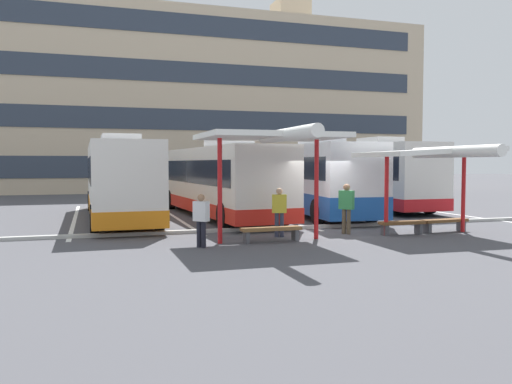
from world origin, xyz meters
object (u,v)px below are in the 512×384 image
object	(u,v)px
coach_bus_2	(310,179)
waiting_shelter_0	(273,138)
coach_bus_0	(119,180)
bench_1	(402,225)
coach_bus_1	(218,181)
coach_bus_3	(366,175)
bench_0	(271,231)
waiting_passenger_2	(279,209)
waiting_shelter_1	(432,154)
waiting_passenger_1	(201,217)
bench_2	(444,222)
waiting_passenger_0	(346,205)

from	to	relation	value
coach_bus_2	waiting_shelter_0	size ratio (longest dim) A/B	2.27
coach_bus_0	bench_1	xyz separation A→B (m)	(8.86, -7.98, -1.34)
coach_bus_1	coach_bus_3	size ratio (longest dim) A/B	1.09
waiting_shelter_0	bench_0	bearing A→B (deg)	90.00
coach_bus_1	waiting_passenger_2	xyz separation A→B (m)	(0.36, -7.10, -0.69)
coach_bus_3	waiting_passenger_2	bearing A→B (deg)	-132.20
waiting_shelter_1	waiting_passenger_1	xyz separation A→B (m)	(-7.92, -0.32, -1.87)
bench_1	bench_2	size ratio (longest dim) A/B	0.86
bench_1	coach_bus_1	bearing A→B (deg)	120.10
coach_bus_0	waiting_passenger_0	size ratio (longest dim) A/B	7.20
coach_bus_3	bench_0	distance (m)	13.64
bench_2	bench_1	bearing A→B (deg)	-176.15
coach_bus_0	bench_1	world-z (taller)	coach_bus_0
bench_2	waiting_passenger_0	world-z (taller)	waiting_passenger_0
coach_bus_1	waiting_shelter_0	distance (m)	8.28
waiting_shelter_0	bench_0	world-z (taller)	waiting_shelter_0
bench_0	bench_1	distance (m)	4.76
bench_2	waiting_passenger_0	size ratio (longest dim) A/B	1.08
waiting_shelter_0	waiting_passenger_0	xyz separation A→B (m)	(3.02, 1.02, -2.17)
coach_bus_0	waiting_shelter_0	xyz separation A→B (m)	(4.11, -8.32, 1.49)
coach_bus_0	coach_bus_3	xyz separation A→B (m)	(13.10, 1.97, 0.10)
coach_bus_2	waiting_shelter_1	distance (m)	8.14
waiting_passenger_1	coach_bus_3	bearing A→B (deg)	43.28
coach_bus_0	coach_bus_2	bearing A→B (deg)	-1.88
bench_1	waiting_passenger_2	bearing A→B (deg)	170.44
coach_bus_1	coach_bus_3	distance (m)	9.01
coach_bus_2	coach_bus_3	world-z (taller)	coach_bus_3
coach_bus_2	waiting_shelter_0	bearing A→B (deg)	-120.53
waiting_passenger_1	waiting_passenger_0	bearing A→B (deg)	14.08
coach_bus_3	bench_2	xyz separation A→B (m)	(-2.43, -9.83, -1.43)
waiting_passenger_0	coach_bus_3	bearing A→B (deg)	57.23
coach_bus_2	coach_bus_1	bearing A→B (deg)	178.69
coach_bus_2	waiting_passenger_2	bearing A→B (deg)	-120.62
bench_0	waiting_shelter_0	bearing A→B (deg)	-90.00
coach_bus_3	bench_1	distance (m)	10.91
coach_bus_1	waiting_passenger_0	bearing A→B (deg)	-68.64
bench_0	waiting_shelter_1	bearing A→B (deg)	-1.15
coach_bus_2	coach_bus_3	bearing A→B (deg)	27.99
coach_bus_1	waiting_passenger_0	xyz separation A→B (m)	(2.78, -7.11, -0.62)
coach_bus_3	waiting_passenger_0	distance (m)	11.05
waiting_shelter_0	coach_bus_3	bearing A→B (deg)	48.87
coach_bus_1	coach_bus_2	xyz separation A→B (m)	(4.50, -0.10, 0.02)
waiting_shelter_0	coach_bus_0	bearing A→B (deg)	116.26
coach_bus_1	waiting_passenger_1	distance (m)	8.84
waiting_passenger_0	bench_0	bearing A→B (deg)	-163.61
coach_bus_1	coach_bus_3	xyz separation A→B (m)	(8.75, 2.16, 0.15)
coach_bus_0	waiting_shelter_1	size ratio (longest dim) A/B	2.49
coach_bus_0	waiting_passenger_2	size ratio (longest dim) A/B	7.68
coach_bus_2	waiting_passenger_0	size ratio (longest dim) A/B	6.91
waiting_passenger_1	waiting_passenger_2	world-z (taller)	waiting_passenger_2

